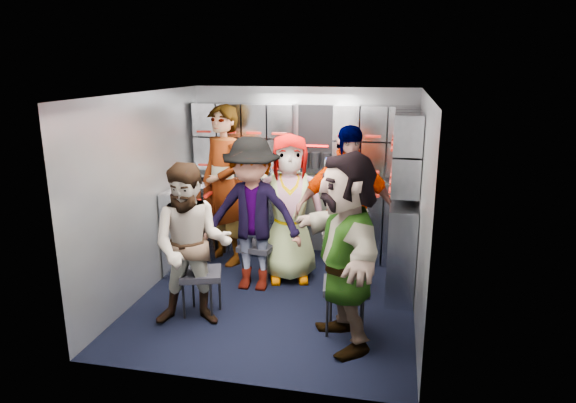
% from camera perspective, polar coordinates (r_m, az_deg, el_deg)
% --- Properties ---
extents(floor, '(3.00, 3.00, 0.00)m').
position_cam_1_polar(floor, '(5.46, -1.28, -10.69)').
color(floor, black).
rests_on(floor, ground).
extents(wall_back, '(2.80, 0.04, 2.10)m').
position_cam_1_polar(wall_back, '(6.52, 1.69, 3.37)').
color(wall_back, '#999FA7').
rests_on(wall_back, ground).
extents(wall_left, '(0.04, 3.00, 2.10)m').
position_cam_1_polar(wall_left, '(5.58, -15.49, 0.79)').
color(wall_left, '#999FA7').
rests_on(wall_left, ground).
extents(wall_right, '(0.04, 3.00, 2.10)m').
position_cam_1_polar(wall_right, '(4.97, 14.56, -0.87)').
color(wall_right, '#999FA7').
rests_on(wall_right, ground).
extents(ceiling, '(2.80, 3.00, 0.02)m').
position_cam_1_polar(ceiling, '(4.93, -1.43, 11.89)').
color(ceiling, silver).
rests_on(ceiling, wall_back).
extents(cart_bank_back, '(2.68, 0.38, 0.99)m').
position_cam_1_polar(cart_bank_back, '(6.46, 1.32, -1.82)').
color(cart_bank_back, '#9A9FA9').
rests_on(cart_bank_back, ground).
extents(cart_bank_left, '(0.38, 0.76, 0.99)m').
position_cam_1_polar(cart_bank_left, '(6.13, -11.00, -3.06)').
color(cart_bank_left, '#9A9FA9').
rests_on(cart_bank_left, ground).
extents(counter, '(2.68, 0.42, 0.03)m').
position_cam_1_polar(counter, '(6.33, 1.35, 2.68)').
color(counter, silver).
rests_on(counter, cart_bank_back).
extents(locker_bank_back, '(2.68, 0.28, 0.82)m').
position_cam_1_polar(locker_bank_back, '(6.30, 1.48, 7.02)').
color(locker_bank_back, '#9A9FA9').
rests_on(locker_bank_back, wall_back).
extents(locker_bank_right, '(0.28, 1.00, 0.82)m').
position_cam_1_polar(locker_bank_right, '(5.56, 13.05, 5.54)').
color(locker_bank_right, '#9A9FA9').
rests_on(locker_bank_right, wall_right).
extents(right_cabinet, '(0.28, 1.20, 1.00)m').
position_cam_1_polar(right_cabinet, '(5.70, 12.47, -4.48)').
color(right_cabinet, '#9A9FA9').
rests_on(right_cabinet, ground).
extents(coffee_niche, '(0.46, 0.16, 0.84)m').
position_cam_1_polar(coffee_niche, '(6.33, 3.19, 6.86)').
color(coffee_niche, black).
rests_on(coffee_niche, wall_back).
extents(red_latch_strip, '(2.60, 0.02, 0.03)m').
position_cam_1_polar(red_latch_strip, '(6.17, 0.99, 1.07)').
color(red_latch_strip, '#AA1910').
rests_on(red_latch_strip, cart_bank_back).
extents(jump_seat_near_left, '(0.47, 0.46, 0.45)m').
position_cam_1_polar(jump_seat_near_left, '(5.05, -9.64, -8.19)').
color(jump_seat_near_left, black).
rests_on(jump_seat_near_left, ground).
extents(jump_seat_mid_left, '(0.41, 0.39, 0.43)m').
position_cam_1_polar(jump_seat_mid_left, '(5.74, -3.43, -5.24)').
color(jump_seat_mid_left, black).
rests_on(jump_seat_mid_left, ground).
extents(jump_seat_center, '(0.39, 0.38, 0.40)m').
position_cam_1_polar(jump_seat_center, '(5.96, 0.49, -4.71)').
color(jump_seat_center, black).
rests_on(jump_seat_center, ground).
extents(jump_seat_mid_right, '(0.55, 0.54, 0.50)m').
position_cam_1_polar(jump_seat_mid_right, '(5.59, 6.46, -5.20)').
color(jump_seat_mid_right, black).
rests_on(jump_seat_mid_right, ground).
extents(jump_seat_near_right, '(0.45, 0.43, 0.48)m').
position_cam_1_polar(jump_seat_near_right, '(4.69, 6.47, -9.59)').
color(jump_seat_near_right, black).
rests_on(jump_seat_near_right, ground).
extents(attendant_standing, '(0.84, 0.76, 1.92)m').
position_cam_1_polar(attendant_standing, '(6.18, -7.17, 1.75)').
color(attendant_standing, black).
rests_on(attendant_standing, ground).
extents(attendant_arc_a, '(0.86, 0.74, 1.54)m').
position_cam_1_polar(attendant_arc_a, '(4.76, -10.63, -4.90)').
color(attendant_arc_a, black).
rests_on(attendant_arc_a, ground).
extents(attendant_arc_b, '(1.08, 0.63, 1.66)m').
position_cam_1_polar(attendant_arc_b, '(5.44, -4.01, -1.48)').
color(attendant_arc_b, black).
rests_on(attendant_arc_b, ground).
extents(attendant_arc_c, '(0.91, 0.71, 1.66)m').
position_cam_1_polar(attendant_arc_c, '(5.65, 0.14, -0.80)').
color(attendant_arc_c, black).
rests_on(attendant_arc_c, ground).
extents(attendant_arc_d, '(1.14, 0.73, 1.80)m').
position_cam_1_polar(attendant_arc_d, '(5.28, 6.41, -1.23)').
color(attendant_arc_d, black).
rests_on(attendant_arc_d, ground).
extents(attendant_arc_e, '(1.13, 1.64, 1.70)m').
position_cam_1_polar(attendant_arc_e, '(4.36, 6.40, -5.47)').
color(attendant_arc_e, black).
rests_on(attendant_arc_e, ground).
extents(bottle_left, '(0.07, 0.07, 0.23)m').
position_cam_1_polar(bottle_left, '(6.32, -1.70, 3.88)').
color(bottle_left, white).
rests_on(bottle_left, counter).
extents(bottle_mid, '(0.07, 0.07, 0.27)m').
position_cam_1_polar(bottle_mid, '(6.25, 1.04, 3.93)').
color(bottle_mid, white).
rests_on(bottle_mid, counter).
extents(bottle_right, '(0.06, 0.06, 0.23)m').
position_cam_1_polar(bottle_right, '(6.20, 4.34, 3.63)').
color(bottle_right, white).
rests_on(bottle_right, counter).
extents(cup_left, '(0.08, 0.08, 0.10)m').
position_cam_1_polar(cup_left, '(6.35, -2.67, 3.34)').
color(cup_left, tan).
rests_on(cup_left, counter).
extents(cup_right, '(0.08, 0.08, 0.09)m').
position_cam_1_polar(cup_right, '(6.19, 5.21, 2.94)').
color(cup_right, tan).
rests_on(cup_right, counter).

